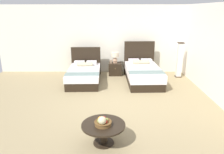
{
  "coord_description": "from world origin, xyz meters",
  "views": [
    {
      "loc": [
        -0.06,
        -5.64,
        2.54
      ],
      "look_at": [
        -0.07,
        0.57,
        0.61
      ],
      "focal_mm": 34.87,
      "sensor_mm": 36.0,
      "label": 1
    }
  ],
  "objects_px": {
    "nightstand": "(115,69)",
    "vase": "(112,62)",
    "coffee_table": "(104,129)",
    "bed_near_window": "(85,74)",
    "floor_lamp_corner": "(180,60)",
    "fruit_bowl": "(103,122)",
    "table_lamp": "(116,56)",
    "bed_near_corner": "(143,73)"
  },
  "relations": [
    {
      "from": "table_lamp",
      "to": "floor_lamp_corner",
      "type": "xyz_separation_m",
      "value": [
        2.49,
        -0.3,
        -0.09
      ]
    },
    {
      "from": "nightstand",
      "to": "vase",
      "type": "distance_m",
      "value": 0.35
    },
    {
      "from": "bed_near_corner",
      "to": "nightstand",
      "type": "distance_m",
      "value": 1.33
    },
    {
      "from": "table_lamp",
      "to": "coffee_table",
      "type": "height_order",
      "value": "table_lamp"
    },
    {
      "from": "coffee_table",
      "to": "floor_lamp_corner",
      "type": "bearing_deg",
      "value": 58.24
    },
    {
      "from": "vase",
      "to": "fruit_bowl",
      "type": "xyz_separation_m",
      "value": [
        -0.15,
        -4.77,
        -0.06
      ]
    },
    {
      "from": "table_lamp",
      "to": "vase",
      "type": "relative_size",
      "value": 3.26
    },
    {
      "from": "nightstand",
      "to": "coffee_table",
      "type": "height_order",
      "value": "nightstand"
    },
    {
      "from": "bed_near_window",
      "to": "coffee_table",
      "type": "bearing_deg",
      "value": -77.64
    },
    {
      "from": "bed_near_corner",
      "to": "nightstand",
      "type": "height_order",
      "value": "bed_near_corner"
    },
    {
      "from": "bed_near_window",
      "to": "nightstand",
      "type": "xyz_separation_m",
      "value": [
        1.14,
        0.88,
        -0.03
      ]
    },
    {
      "from": "table_lamp",
      "to": "coffee_table",
      "type": "relative_size",
      "value": 0.51
    },
    {
      "from": "bed_near_window",
      "to": "bed_near_corner",
      "type": "bearing_deg",
      "value": 0.05
    },
    {
      "from": "bed_near_window",
      "to": "nightstand",
      "type": "distance_m",
      "value": 1.44
    },
    {
      "from": "bed_near_corner",
      "to": "table_lamp",
      "type": "xyz_separation_m",
      "value": [
        -1.0,
        0.9,
        0.45
      ]
    },
    {
      "from": "vase",
      "to": "floor_lamp_corner",
      "type": "distance_m",
      "value": 2.65
    },
    {
      "from": "fruit_bowl",
      "to": "bed_near_corner",
      "type": "bearing_deg",
      "value": 71.72
    },
    {
      "from": "vase",
      "to": "fruit_bowl",
      "type": "bearing_deg",
      "value": -91.76
    },
    {
      "from": "vase",
      "to": "bed_near_corner",
      "type": "bearing_deg",
      "value": -35.88
    },
    {
      "from": "bed_near_corner",
      "to": "table_lamp",
      "type": "bearing_deg",
      "value": 138.15
    },
    {
      "from": "fruit_bowl",
      "to": "table_lamp",
      "type": "bearing_deg",
      "value": 86.43
    },
    {
      "from": "bed_near_corner",
      "to": "table_lamp",
      "type": "relative_size",
      "value": 5.15
    },
    {
      "from": "nightstand",
      "to": "table_lamp",
      "type": "distance_m",
      "value": 0.52
    },
    {
      "from": "nightstand",
      "to": "bed_near_window",
      "type": "bearing_deg",
      "value": -142.52
    },
    {
      "from": "nightstand",
      "to": "coffee_table",
      "type": "bearing_deg",
      "value": -93.5
    },
    {
      "from": "nightstand",
      "to": "fruit_bowl",
      "type": "relative_size",
      "value": 1.53
    },
    {
      "from": "coffee_table",
      "to": "bed_near_window",
      "type": "bearing_deg",
      "value": 102.36
    },
    {
      "from": "floor_lamp_corner",
      "to": "table_lamp",
      "type": "bearing_deg",
      "value": 173.2
    },
    {
      "from": "fruit_bowl",
      "to": "floor_lamp_corner",
      "type": "distance_m",
      "value": 5.33
    },
    {
      "from": "floor_lamp_corner",
      "to": "fruit_bowl",
      "type": "bearing_deg",
      "value": -121.57
    },
    {
      "from": "vase",
      "to": "floor_lamp_corner",
      "type": "xyz_separation_m",
      "value": [
        2.64,
        -0.24,
        0.12
      ]
    },
    {
      "from": "bed_near_window",
      "to": "coffee_table",
      "type": "xyz_separation_m",
      "value": [
        0.85,
        -3.89,
        0.04
      ]
    },
    {
      "from": "bed_near_window",
      "to": "floor_lamp_corner",
      "type": "height_order",
      "value": "floor_lamp_corner"
    },
    {
      "from": "bed_near_corner",
      "to": "table_lamp",
      "type": "height_order",
      "value": "bed_near_corner"
    },
    {
      "from": "bed_near_window",
      "to": "vase",
      "type": "xyz_separation_m",
      "value": [
        0.99,
        0.84,
        0.28
      ]
    },
    {
      "from": "bed_near_corner",
      "to": "coffee_table",
      "type": "relative_size",
      "value": 2.6
    },
    {
      "from": "coffee_table",
      "to": "fruit_bowl",
      "type": "height_order",
      "value": "fruit_bowl"
    },
    {
      "from": "nightstand",
      "to": "coffee_table",
      "type": "distance_m",
      "value": 4.77
    },
    {
      "from": "floor_lamp_corner",
      "to": "vase",
      "type": "bearing_deg",
      "value": 174.88
    },
    {
      "from": "table_lamp",
      "to": "coffee_table",
      "type": "bearing_deg",
      "value": -93.49
    },
    {
      "from": "vase",
      "to": "fruit_bowl",
      "type": "distance_m",
      "value": 4.78
    },
    {
      "from": "fruit_bowl",
      "to": "floor_lamp_corner",
      "type": "xyz_separation_m",
      "value": [
        2.79,
        4.54,
        0.17
      ]
    }
  ]
}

